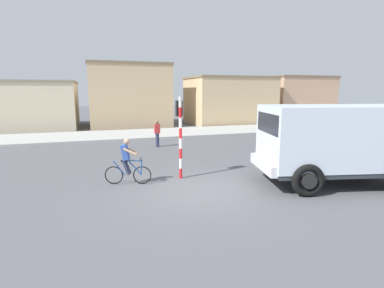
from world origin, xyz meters
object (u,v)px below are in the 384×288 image
car_red_near (299,135)px  pedestrian_near_kerb (157,133)px  truck_foreground (335,140)px  traffic_light_pole (180,126)px  cyclist (127,161)px

car_red_near → pedestrian_near_kerb: (-7.94, 3.11, 0.03)m
truck_foreground → traffic_light_pole: 5.77m
car_red_near → pedestrian_near_kerb: bearing=158.6°
truck_foreground → cyclist: bearing=162.5°
car_red_near → traffic_light_pole: bearing=-156.2°
truck_foreground → traffic_light_pole: (-5.18, 2.51, 0.40)m
truck_foreground → car_red_near: truck_foreground is taller
car_red_near → pedestrian_near_kerb: pedestrian_near_kerb is taller
cyclist → car_red_near: 11.20m
pedestrian_near_kerb → traffic_light_pole: bearing=-93.9°
cyclist → car_red_near: (10.49, 3.92, -0.05)m
truck_foreground → car_red_near: bearing=62.5°
cyclist → pedestrian_near_kerb: (2.54, 7.03, -0.02)m
truck_foreground → traffic_light_pole: traffic_light_pole is taller
truck_foreground → pedestrian_near_kerb: bearing=116.8°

